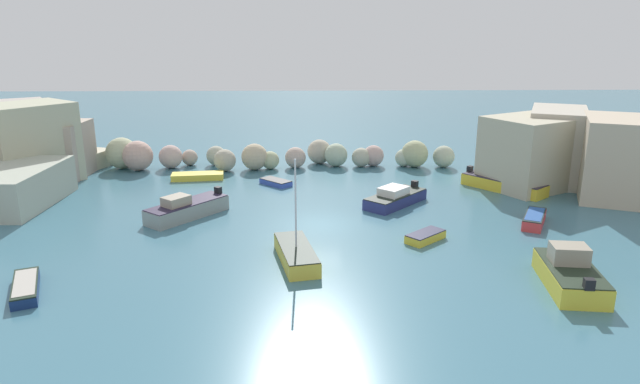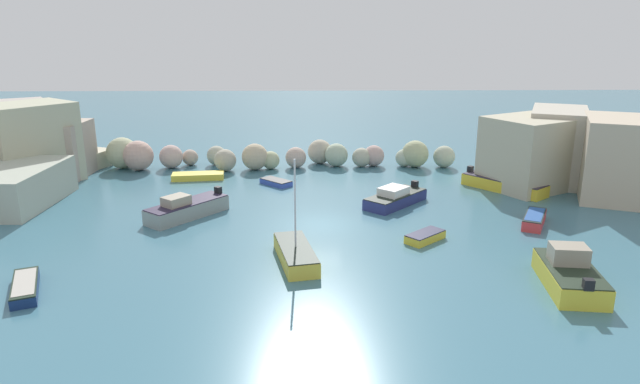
# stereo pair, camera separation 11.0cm
# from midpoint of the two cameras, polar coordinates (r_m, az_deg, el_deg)

# --- Properties ---
(cove_water) EXTENTS (160.00, 160.00, 0.00)m
(cove_water) POSITION_cam_midpoint_polar(r_m,az_deg,el_deg) (36.08, 0.06, -3.22)
(cove_water) COLOR #3E6F83
(cove_water) RESTS_ON ground
(cliff_headland_right) EXTENTS (26.74, 19.03, 7.12)m
(cliff_headland_right) POSITION_cam_midpoint_polar(r_m,az_deg,el_deg) (48.29, 29.14, 2.91)
(cliff_headland_right) COLOR #B5A39B
(cliff_headland_right) RESTS_ON ground
(rock_breakwater) EXTENTS (31.03, 4.79, 2.77)m
(rock_breakwater) POSITION_cam_midpoint_polar(r_m,az_deg,el_deg) (50.56, -5.91, 3.69)
(rock_breakwater) COLOR #B5BB94
(rock_breakwater) RESTS_ON ground
(moored_boat_0) EXTENTS (5.03, 5.57, 1.63)m
(moored_boat_0) POSITION_cam_midpoint_polar(r_m,az_deg,el_deg) (38.12, -13.44, -1.64)
(moored_boat_0) COLOR gray
(moored_boat_0) RESTS_ON cove_water
(moored_boat_1) EXTENTS (2.66, 2.54, 0.51)m
(moored_boat_1) POSITION_cam_midpoint_polar(r_m,az_deg,el_deg) (33.74, 10.53, -4.45)
(moored_boat_1) COLOR gold
(moored_boat_1) RESTS_ON cove_water
(moored_boat_2) EXTENTS (2.61, 5.11, 5.64)m
(moored_boat_2) POSITION_cam_midpoint_polar(r_m,az_deg,el_deg) (30.24, -2.52, -6.27)
(moored_boat_2) COLOR gold
(moored_boat_2) RESTS_ON cove_water
(moored_boat_3) EXTENTS (2.91, 5.17, 1.94)m
(moored_boat_3) POSITION_cam_midpoint_polar(r_m,az_deg,el_deg) (29.87, 23.88, -7.57)
(moored_boat_3) COLOR gold
(moored_boat_3) RESTS_ON cove_water
(moored_boat_4) EXTENTS (2.71, 2.69, 0.44)m
(moored_boat_4) POSITION_cam_midpoint_polar(r_m,az_deg,el_deg) (45.03, -4.56, 1.00)
(moored_boat_4) COLOR #3751B6
(moored_boat_4) RESTS_ON cove_water
(moored_boat_5) EXTENTS (4.96, 5.14, 1.34)m
(moored_boat_5) POSITION_cam_midpoint_polar(r_m,az_deg,el_deg) (40.12, 7.54, -0.56)
(moored_boat_5) COLOR navy
(moored_boat_5) RESTS_ON cove_water
(moored_boat_6) EXTENTS (5.57, 6.18, 1.83)m
(moored_boat_6) POSITION_cam_midpoint_polar(r_m,az_deg,el_deg) (45.32, 18.33, 0.90)
(moored_boat_6) COLOR gold
(moored_boat_6) RESTS_ON cove_water
(moored_boat_7) EXTENTS (2.47, 3.88, 0.55)m
(moored_boat_7) POSITION_cam_midpoint_polar(r_m,az_deg,el_deg) (30.33, -27.74, -8.51)
(moored_boat_7) COLOR navy
(moored_boat_7) RESTS_ON cove_water
(moored_boat_8) EXTENTS (2.61, 3.61, 0.71)m
(moored_boat_8) POSITION_cam_midpoint_polar(r_m,az_deg,el_deg) (38.33, 20.79, -2.55)
(moored_boat_8) COLOR #CA373C
(moored_boat_8) RESTS_ON cove_water
(moored_boat_9) EXTENTS (4.34, 1.98, 0.51)m
(moored_boat_9) POSITION_cam_midpoint_polar(r_m,az_deg,el_deg) (47.67, -12.34, 1.58)
(moored_boat_9) COLOR yellow
(moored_boat_9) RESTS_ON cove_water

